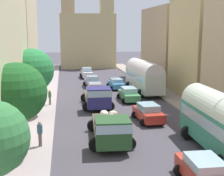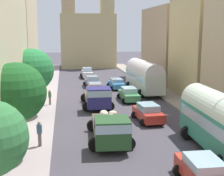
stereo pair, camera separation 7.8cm
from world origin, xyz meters
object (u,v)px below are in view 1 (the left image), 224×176
at_px(cargo_truck_1, 97,96).
at_px(pedestrian_0, 40,133).
at_px(car_1, 92,82).
at_px(car_3, 204,172).
at_px(parked_bus_0, 221,121).
at_px(car_5, 129,94).
at_px(car_4, 148,113).
at_px(car_2, 87,73).
at_px(parked_bus_1, 144,75).
at_px(car_6, 116,84).
at_px(pedestrian_1, 50,97).
at_px(cargo_truck_0, 111,128).
at_px(car_0, 95,90).

xyz_separation_m(cargo_truck_1, pedestrian_0, (-4.98, -10.32, -0.17)).
distance_m(cargo_truck_1, pedestrian_0, 11.46).
relative_size(car_1, car_3, 1.02).
distance_m(parked_bus_0, car_5, 15.98).
xyz_separation_m(cargo_truck_1, car_4, (3.84, -5.35, -0.46)).
bearing_deg(cargo_truck_1, car_2, 88.66).
relative_size(parked_bus_1, car_6, 2.31).
height_order(car_3, car_5, car_5).
height_order(car_2, pedestrian_0, pedestrian_0).
height_order(parked_bus_0, car_1, parked_bus_0).
xyz_separation_m(pedestrian_0, pedestrian_1, (0.17, 11.97, -0.07)).
xyz_separation_m(car_1, pedestrian_1, (-5.36, -10.30, 0.22)).
bearing_deg(car_2, parked_bus_1, -65.81).
height_order(cargo_truck_0, cargo_truck_1, cargo_truck_1).
height_order(cargo_truck_0, car_0, cargo_truck_0).
xyz_separation_m(parked_bus_0, car_3, (-2.91, -3.93, -1.38)).
height_order(car_3, car_4, car_4).
bearing_deg(car_5, car_3, -90.68).
distance_m(cargo_truck_0, car_4, 6.37).
bearing_deg(parked_bus_0, car_0, 108.31).
bearing_deg(car_1, pedestrian_0, -103.96).
height_order(cargo_truck_0, pedestrian_0, cargo_truck_0).
distance_m(parked_bus_0, cargo_truck_0, 7.29).
height_order(car_0, car_2, car_2).
distance_m(parked_bus_0, car_4, 8.15).
xyz_separation_m(car_0, car_4, (3.52, -11.10, -0.03)).
bearing_deg(pedestrian_0, car_5, 56.03).
bearing_deg(parked_bus_0, cargo_truck_1, 116.72).
relative_size(cargo_truck_0, pedestrian_1, 4.14).
distance_m(cargo_truck_0, pedestrian_1, 12.76).
height_order(car_1, car_5, car_1).
height_order(parked_bus_0, car_5, parked_bus_0).
bearing_deg(pedestrian_1, car_5, 7.33).
bearing_deg(car_6, car_4, -89.37).
bearing_deg(cargo_truck_1, car_0, 86.77).
bearing_deg(car_2, parked_bus_0, -79.87).
height_order(parked_bus_0, car_3, parked_bus_0).
bearing_deg(parked_bus_1, car_4, -102.76).
height_order(car_0, pedestrian_0, pedestrian_0).
distance_m(car_4, car_6, 15.52).
height_order(car_2, car_4, car_2).
relative_size(car_4, pedestrian_0, 2.16).
distance_m(car_3, car_6, 27.03).
relative_size(cargo_truck_1, pedestrian_1, 4.18).
xyz_separation_m(parked_bus_0, cargo_truck_0, (-6.71, 2.68, -0.96)).
bearing_deg(car_2, pedestrian_1, -105.49).
distance_m(parked_bus_0, car_3, 5.08).
bearing_deg(cargo_truck_0, parked_bus_0, -21.75).
xyz_separation_m(cargo_truck_1, car_1, (0.55, 11.95, -0.46)).
height_order(car_2, car_6, car_2).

